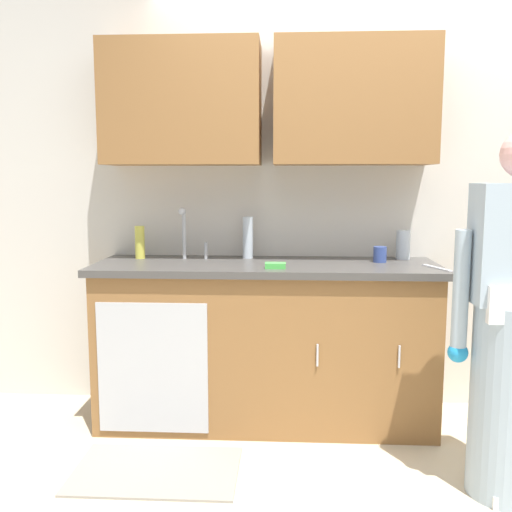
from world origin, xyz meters
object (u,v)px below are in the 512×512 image
(bottle_water_short, at_px, (403,245))
(knife_on_counter, at_px, (437,268))
(bottle_water_tall, at_px, (140,242))
(sink, at_px, (187,265))
(cup_by_sink, at_px, (380,254))
(bottle_soap, at_px, (248,238))
(sponge, at_px, (275,266))

(bottle_water_short, relative_size, knife_on_counter, 0.73)
(bottle_water_short, relative_size, bottle_water_tall, 0.88)
(sink, height_order, cup_by_sink, sink)
(bottle_soap, distance_m, bottle_water_tall, 0.65)
(sponge, bearing_deg, sink, 158.57)
(bottle_water_short, xyz_separation_m, bottle_water_tall, (-1.59, -0.06, 0.01))
(bottle_soap, relative_size, knife_on_counter, 1.05)
(bottle_soap, distance_m, sponge, 0.44)
(bottle_water_short, xyz_separation_m, cup_by_sink, (-0.16, -0.14, -0.04))
(cup_by_sink, relative_size, knife_on_counter, 0.38)
(sink, xyz_separation_m, bottle_water_short, (1.28, 0.19, 0.10))
(bottle_soap, distance_m, knife_on_counter, 1.11)
(bottle_soap, height_order, bottle_water_short, bottle_soap)
(bottle_water_short, distance_m, bottle_water_tall, 1.59)
(sink, bearing_deg, knife_on_counter, -6.40)
(bottle_water_short, distance_m, cup_by_sink, 0.21)
(sink, height_order, knife_on_counter, sink)
(bottle_soap, height_order, knife_on_counter, bottle_soap)
(knife_on_counter, relative_size, sponge, 2.18)
(bottle_water_tall, relative_size, cup_by_sink, 2.18)
(bottle_soap, xyz_separation_m, bottle_water_tall, (-0.65, -0.05, -0.03))
(knife_on_counter, height_order, sponge, sponge)
(knife_on_counter, bearing_deg, sponge, -108.04)
(cup_by_sink, distance_m, knife_on_counter, 0.35)
(sink, relative_size, cup_by_sink, 5.51)
(sink, distance_m, cup_by_sink, 1.12)
(sink, distance_m, bottle_soap, 0.42)
(sink, relative_size, sponge, 4.55)
(bottle_water_short, relative_size, cup_by_sink, 1.92)
(bottle_water_short, bearing_deg, cup_by_sink, -139.31)
(sink, bearing_deg, bottle_water_tall, 156.25)
(sponge, bearing_deg, bottle_soap, 114.20)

